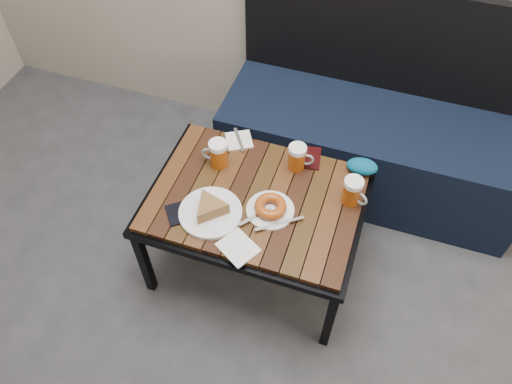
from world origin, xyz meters
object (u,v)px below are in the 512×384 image
(beer_mug_centre, at_px, (297,157))
(beer_mug_right, at_px, (353,191))
(knit_pouch, at_px, (362,166))
(cafe_table, at_px, (256,203))
(passport_navy, at_px, (186,211))
(plate_bagel, at_px, (270,208))
(plate_pie, at_px, (210,210))
(bench, at_px, (372,142))
(passport_burgundy, at_px, (309,158))
(beer_mug_left, at_px, (218,154))

(beer_mug_centre, height_order, beer_mug_right, beer_mug_right)
(beer_mug_centre, xyz_separation_m, knit_pouch, (0.25, 0.06, -0.03))
(cafe_table, xyz_separation_m, passport_navy, (-0.23, -0.16, 0.05))
(beer_mug_right, xyz_separation_m, plate_bagel, (-0.28, -0.15, -0.04))
(cafe_table, bearing_deg, beer_mug_centre, 61.34)
(beer_mug_centre, bearing_deg, plate_pie, -140.49)
(beer_mug_right, height_order, knit_pouch, beer_mug_right)
(cafe_table, distance_m, plate_bagel, 0.11)
(passport_navy, distance_m, knit_pouch, 0.72)
(beer_mug_right, bearing_deg, passport_navy, -131.90)
(bench, bearing_deg, passport_burgundy, -120.86)
(beer_mug_right, height_order, passport_navy, beer_mug_right)
(beer_mug_left, relative_size, plate_pie, 0.50)
(beer_mug_right, bearing_deg, knit_pouch, 111.41)
(plate_bagel, bearing_deg, beer_mug_right, 27.94)
(plate_bagel, bearing_deg, passport_burgundy, 77.12)
(cafe_table, xyz_separation_m, plate_pie, (-0.14, -0.13, 0.07))
(bench, height_order, knit_pouch, bench)
(plate_bagel, distance_m, passport_navy, 0.32)
(beer_mug_centre, bearing_deg, plate_bagel, -111.89)
(beer_mug_left, bearing_deg, beer_mug_centre, -168.67)
(bench, relative_size, beer_mug_left, 11.67)
(plate_pie, distance_m, passport_navy, 0.10)
(beer_mug_right, relative_size, knit_pouch, 0.94)
(beer_mug_left, distance_m, beer_mug_centre, 0.32)
(passport_navy, bearing_deg, knit_pouch, 87.43)
(knit_pouch, bearing_deg, beer_mug_left, -165.18)
(beer_mug_left, relative_size, beer_mug_right, 1.02)
(beer_mug_centre, bearing_deg, knit_pouch, -0.09)
(beer_mug_centre, distance_m, knit_pouch, 0.26)
(bench, distance_m, plate_bagel, 0.78)
(bench, relative_size, beer_mug_centre, 12.15)
(beer_mug_right, xyz_separation_m, plate_pie, (-0.49, -0.23, -0.03))
(cafe_table, bearing_deg, beer_mug_right, 15.33)
(plate_pie, relative_size, passport_burgundy, 1.94)
(beer_mug_right, bearing_deg, beer_mug_left, -157.05)
(plate_bagel, bearing_deg, cafe_table, 145.51)
(plate_bagel, bearing_deg, beer_mug_left, 149.04)
(beer_mug_right, relative_size, plate_pie, 0.49)
(beer_mug_left, relative_size, knit_pouch, 0.95)
(passport_navy, bearing_deg, plate_bagel, 71.28)
(bench, bearing_deg, beer_mug_centre, -120.82)
(cafe_table, relative_size, passport_burgundy, 6.79)
(beer_mug_left, relative_size, plate_bagel, 0.53)
(bench, distance_m, beer_mug_left, 0.82)
(beer_mug_right, bearing_deg, bench, 112.51)
(cafe_table, bearing_deg, plate_pie, -135.49)
(plate_pie, bearing_deg, passport_burgundy, 54.50)
(beer_mug_left, xyz_separation_m, knit_pouch, (0.56, 0.15, -0.03))
(plate_pie, bearing_deg, beer_mug_centre, 53.63)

